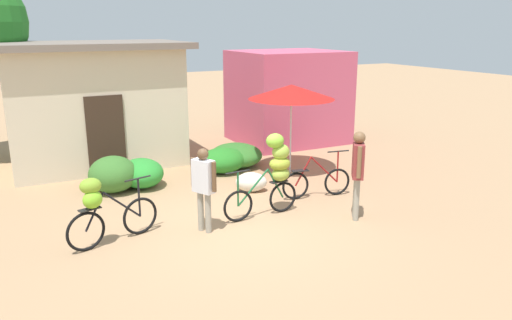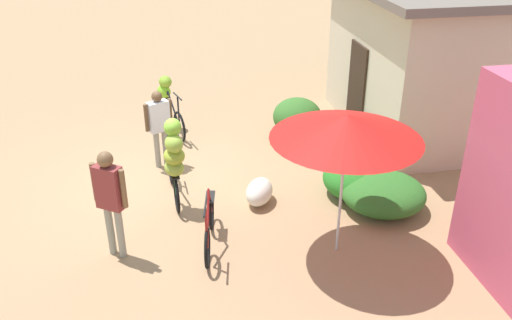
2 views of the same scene
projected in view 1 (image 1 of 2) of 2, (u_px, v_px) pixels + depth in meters
ground_plane at (238, 226)px, 9.31m from camera, size 60.00×60.00×0.00m
building_low at (94, 103)px, 13.12m from camera, size 4.75×3.20×3.20m
shop_pink at (288, 97)px, 15.80m from camera, size 3.20×2.80×2.84m
hedge_bush_front_left at (113, 174)px, 11.11m from camera, size 1.07×1.08×0.82m
hedge_bush_front_right at (141, 173)px, 11.47m from camera, size 1.00×1.15×0.66m
hedge_bush_mid at (223, 160)px, 12.61m from camera, size 1.16×1.03×0.63m
hedge_bush_by_door at (236, 155)px, 13.16m from camera, size 1.36×1.44×0.60m
market_umbrella at (291, 92)px, 12.16m from camera, size 2.12×2.12×2.22m
bicycle_leftmost at (103, 207)px, 8.33m from camera, size 1.64×0.59×1.22m
bicycle_near_pile at (275, 169)px, 9.69m from camera, size 1.64×0.42×1.62m
bicycle_center_loaded at (317, 182)px, 10.78m from camera, size 1.57×0.33×1.01m
produce_sack at (251, 182)px, 11.18m from camera, size 0.82×0.71×0.44m
person_vendor at (204, 182)px, 8.83m from camera, size 0.36×0.53×1.55m
person_bystander at (358, 166)px, 9.39m from camera, size 0.39×0.49×1.72m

